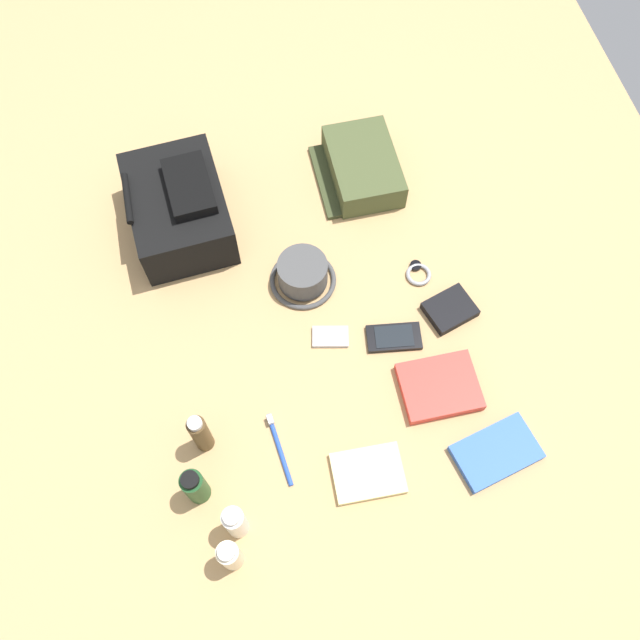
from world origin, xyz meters
TOP-DOWN VIEW (x-y plane):
  - ground_plane at (0.00, 0.00)m, footprint 2.64×2.02m
  - backpack at (0.36, 0.27)m, footprint 0.33×0.25m
  - toiletry_pouch at (0.40, -0.20)m, footprint 0.25×0.20m
  - bucket_hat at (0.13, 0.01)m, footprint 0.16×0.16m
  - lotion_bottle at (-0.47, 0.29)m, footprint 0.04×0.04m
  - toothpaste_tube at (-0.41, 0.27)m, footprint 0.04×0.04m
  - shampoo_bottle at (-0.32, 0.33)m, footprint 0.05×0.05m
  - cologne_bottle at (-0.22, 0.31)m, footprint 0.04×0.04m
  - paperback_novel at (-0.38, -0.30)m, footprint 0.15×0.20m
  - travel_guidebook at (-0.21, -0.23)m, footprint 0.14×0.17m
  - cell_phone at (-0.07, -0.16)m, footprint 0.09×0.14m
  - media_player at (-0.03, -0.02)m, footprint 0.07×0.09m
  - wristwatch at (0.09, -0.27)m, footprint 0.07×0.06m
  - toothbrush at (-0.26, 0.15)m, footprint 0.17×0.03m
  - wallet at (-0.03, -0.31)m, footprint 0.12×0.13m
  - notepad at (-0.36, -0.02)m, footprint 0.12×0.15m

SIDE VIEW (x-z plane):
  - ground_plane at x=0.00m, z-range -0.02..0.00m
  - media_player at x=-0.03m, z-range 0.00..0.01m
  - wristwatch at x=0.09m, z-range 0.00..0.01m
  - cell_phone at x=-0.07m, z-range 0.00..0.01m
  - toothbrush at x=-0.26m, z-range 0.00..0.02m
  - notepad at x=-0.36m, z-range 0.00..0.02m
  - paperback_novel at x=-0.38m, z-range 0.00..0.02m
  - travel_guidebook at x=-0.21m, z-range 0.00..0.02m
  - wallet at x=-0.03m, z-range 0.00..0.02m
  - bucket_hat at x=0.13m, z-range 0.00..0.07m
  - toiletry_pouch at x=0.40m, z-range 0.00..0.08m
  - lotion_bottle at x=-0.47m, z-range 0.00..0.12m
  - shampoo_bottle at x=-0.32m, z-range 0.00..0.13m
  - toothpaste_tube at x=-0.41m, z-range 0.00..0.13m
  - backpack at x=0.36m, z-range -0.01..0.15m
  - cologne_bottle at x=-0.22m, z-range 0.00..0.15m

